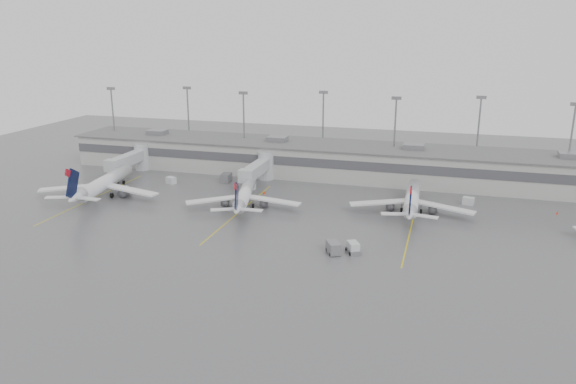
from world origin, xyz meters
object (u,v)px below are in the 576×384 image
(jet_far_left, at_px, (103,183))
(jet_mid_left, at_px, (244,195))
(jet_mid_right, at_px, (412,199))
(baggage_tug, at_px, (353,249))

(jet_far_left, xyz_separation_m, jet_mid_left, (33.26, 1.70, -0.39))
(jet_far_left, distance_m, jet_mid_right, 68.13)
(jet_mid_right, relative_size, baggage_tug, 8.17)
(baggage_tug, bearing_deg, jet_far_left, 135.74)
(jet_mid_left, bearing_deg, jet_far_left, 169.47)
(baggage_tug, bearing_deg, jet_mid_right, 43.91)
(jet_far_left, bearing_deg, baggage_tug, -23.89)
(jet_mid_left, xyz_separation_m, baggage_tug, (26.59, -18.39, -2.01))
(jet_far_left, relative_size, jet_mid_left, 1.16)
(jet_mid_right, bearing_deg, baggage_tug, -109.38)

